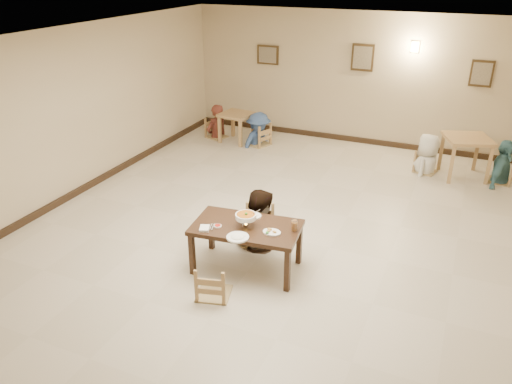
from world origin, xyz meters
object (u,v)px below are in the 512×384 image
at_px(main_diner, 258,190).
at_px(bg_chair_ll, 216,119).
at_px(bg_chair_rl, 428,152).
at_px(bg_table_left, 236,119).
at_px(bg_diner_c, 431,135).
at_px(bg_diner_b, 258,113).
at_px(chair_near, 213,265).
at_px(chair_far, 259,212).
at_px(main_table, 246,231).
at_px(bg_diner_a, 216,105).
at_px(curry_warmer, 246,216).
at_px(bg_chair_lr, 258,125).
at_px(drink_glass, 294,226).
at_px(bg_chair_rr, 503,160).
at_px(bg_table_right, 467,144).
at_px(bg_diner_d, 508,140).

height_order(main_diner, bg_chair_ll, main_diner).
bearing_deg(bg_chair_rl, bg_table_left, 102.34).
xyz_separation_m(bg_chair_rl, bg_diner_c, (0.00, 0.00, 0.37)).
bearing_deg(bg_diner_b, chair_near, -143.63).
xyz_separation_m(chair_far, bg_diner_c, (2.06, 3.96, 0.29)).
bearing_deg(bg_chair_rl, main_diner, 167.35).
height_order(main_table, bg_chair_ll, bg_chair_ll).
height_order(bg_diner_a, bg_diner_c, bg_diner_a).
distance_m(main_diner, curry_warmer, 0.73).
bearing_deg(main_diner, main_table, 95.91).
relative_size(main_table, curry_warmer, 4.82).
distance_m(bg_chair_rl, bg_diner_c, 0.37).
xyz_separation_m(chair_far, chair_near, (0.01, -1.50, -0.06)).
height_order(curry_warmer, bg_table_left, curry_warmer).
bearing_deg(bg_chair_ll, bg_chair_lr, -76.86).
bearing_deg(bg_diner_a, chair_near, 50.08).
bearing_deg(bg_chair_lr, bg_table_left, -70.87).
bearing_deg(drink_glass, bg_chair_lr, 118.52).
height_order(curry_warmer, bg_chair_lr, bg_chair_lr).
relative_size(chair_far, chair_near, 1.14).
height_order(bg_chair_rr, bg_diner_a, bg_diner_a).
distance_m(curry_warmer, bg_table_right, 5.45).
bearing_deg(main_table, main_diner, 93.96).
bearing_deg(bg_table_right, curry_warmer, -118.67).
relative_size(bg_chair_lr, bg_diner_b, 0.63).
bearing_deg(main_table, drink_glass, 5.14).
distance_m(bg_chair_rr, bg_diner_a, 6.40).
bearing_deg(chair_far, bg_chair_lr, 95.76).
relative_size(main_diner, bg_diner_b, 1.16).
bearing_deg(drink_glass, bg_table_left, 123.58).
height_order(bg_chair_rl, bg_diner_d, bg_diner_d).
relative_size(chair_near, bg_diner_d, 0.53).
height_order(drink_glass, bg_chair_rr, bg_chair_rr).
xyz_separation_m(bg_chair_lr, bg_diner_a, (-1.15, 0.07, 0.34)).
height_order(chair_near, curry_warmer, curry_warmer).
bearing_deg(bg_diner_b, chair_far, -137.87).
xyz_separation_m(chair_far, bg_chair_rl, (2.06, 3.96, -0.08)).
bearing_deg(chair_far, bg_chair_rl, 44.91).
relative_size(bg_diner_c, bg_diner_d, 0.94).
height_order(main_diner, curry_warmer, main_diner).
relative_size(chair_near, bg_diner_a, 0.55).
distance_m(chair_far, bg_table_right, 4.86).
xyz_separation_m(main_table, drink_glass, (0.65, 0.13, 0.16)).
height_order(main_table, bg_chair_rl, bg_chair_rl).
distance_m(main_diner, bg_chair_ll, 5.17).
height_order(chair_near, bg_diner_c, bg_diner_c).
bearing_deg(drink_glass, chair_near, -132.05).
xyz_separation_m(chair_near, bg_chair_ll, (-2.93, 5.67, 0.01)).
relative_size(curry_warmer, bg_diner_b, 0.21).
xyz_separation_m(bg_diner_a, bg_diner_d, (6.39, -0.15, 0.03)).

